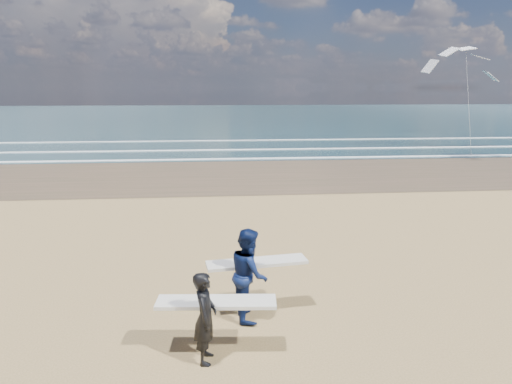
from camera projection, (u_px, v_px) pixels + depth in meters
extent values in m
cube|color=#1B363B|center=(326.00, 115.00, 80.58)|extent=(220.00, 100.00, 0.02)
cube|color=white|center=(488.00, 155.00, 32.81)|extent=(220.00, 0.50, 0.05)
cube|color=white|center=(455.00, 147.00, 37.37)|extent=(220.00, 0.50, 0.05)
cube|color=white|center=(420.00, 139.00, 43.68)|extent=(220.00, 0.50, 0.05)
imported|color=black|center=(205.00, 317.00, 8.05)|extent=(0.46, 0.65, 1.70)
cube|color=silver|center=(216.00, 302.00, 8.39)|extent=(2.23, 0.69, 0.07)
imported|color=#0C1A46|center=(249.00, 274.00, 9.60)|extent=(0.79, 0.99, 1.97)
cube|color=silver|center=(257.00, 262.00, 9.93)|extent=(2.25, 0.80, 0.07)
cube|color=slate|center=(471.00, 154.00, 33.37)|extent=(0.12, 0.12, 0.10)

